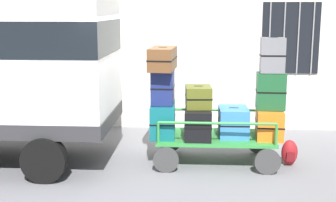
# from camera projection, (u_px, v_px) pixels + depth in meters

# --- Properties ---
(ground_plane) EXTENTS (40.00, 40.00, 0.00)m
(ground_plane) POSITION_uv_depth(u_px,v_px,m) (168.00, 165.00, 7.91)
(ground_plane) COLOR slate
(building_wall) EXTENTS (12.00, 0.38, 5.00)m
(building_wall) POSITION_uv_depth(u_px,v_px,m) (176.00, 14.00, 10.04)
(building_wall) COLOR silver
(building_wall) RESTS_ON ground
(luggage_cart) EXTENTS (2.05, 1.18, 0.47)m
(luggage_cart) POSITION_uv_depth(u_px,v_px,m) (215.00, 141.00, 7.98)
(luggage_cart) COLOR #2D8438
(luggage_cart) RESTS_ON ground
(cart_railing) EXTENTS (1.93, 1.05, 0.37)m
(cart_railing) POSITION_uv_depth(u_px,v_px,m) (216.00, 119.00, 7.90)
(cart_railing) COLOR #2D8438
(cart_railing) RESTS_ON luggage_cart
(suitcase_left_bottom) EXTENTS (0.45, 0.87, 0.55)m
(suitcase_left_bottom) POSITION_uv_depth(u_px,v_px,m) (163.00, 119.00, 7.98)
(suitcase_left_bottom) COLOR #0F5960
(suitcase_left_bottom) RESTS_ON luggage_cart
(suitcase_left_middle) EXTENTS (0.39, 0.49, 0.59)m
(suitcase_left_middle) POSITION_uv_depth(u_px,v_px,m) (163.00, 87.00, 7.85)
(suitcase_left_middle) COLOR navy
(suitcase_left_middle) RESTS_ON suitcase_left_bottom
(suitcase_left_top) EXTENTS (0.46, 0.88, 0.38)m
(suitcase_left_top) POSITION_uv_depth(u_px,v_px,m) (163.00, 59.00, 7.73)
(suitcase_left_top) COLOR brown
(suitcase_left_top) RESTS_ON suitcase_left_middle
(suitcase_midleft_bottom) EXTENTS (0.45, 0.93, 0.50)m
(suitcase_midleft_bottom) POSITION_uv_depth(u_px,v_px,m) (198.00, 122.00, 7.91)
(suitcase_midleft_bottom) COLOR black
(suitcase_midleft_bottom) RESTS_ON luggage_cart
(suitcase_midleft_middle) EXTENTS (0.47, 0.57, 0.37)m
(suitcase_midleft_middle) POSITION_uv_depth(u_px,v_px,m) (198.00, 97.00, 7.82)
(suitcase_midleft_middle) COLOR #4C5119
(suitcase_midleft_middle) RESTS_ON suitcase_midleft_bottom
(suitcase_center_bottom) EXTENTS (0.51, 0.66, 0.49)m
(suitcase_center_bottom) POSITION_uv_depth(u_px,v_px,m) (233.00, 122.00, 7.93)
(suitcase_center_bottom) COLOR #3372C6
(suitcase_center_bottom) RESTS_ON luggage_cart
(suitcase_midright_bottom) EXTENTS (0.49, 0.81, 0.49)m
(suitcase_midright_bottom) POSITION_uv_depth(u_px,v_px,m) (269.00, 123.00, 7.86)
(suitcase_midright_bottom) COLOR orange
(suitcase_midright_bottom) RESTS_ON luggage_cart
(suitcase_midright_middle) EXTENTS (0.49, 0.39, 0.62)m
(suitcase_midright_middle) POSITION_uv_depth(u_px,v_px,m) (271.00, 91.00, 7.75)
(suitcase_midright_middle) COLOR #194C28
(suitcase_midright_middle) RESTS_ON suitcase_midright_bottom
(suitcase_midright_top) EXTENTS (0.40, 0.27, 0.58)m
(suitcase_midright_top) POSITION_uv_depth(u_px,v_px,m) (273.00, 55.00, 7.61)
(suitcase_midright_top) COLOR slate
(suitcase_midright_top) RESTS_ON suitcase_midright_middle
(backpack) EXTENTS (0.27, 0.22, 0.44)m
(backpack) POSITION_uv_depth(u_px,v_px,m) (289.00, 153.00, 7.86)
(backpack) COLOR maroon
(backpack) RESTS_ON ground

